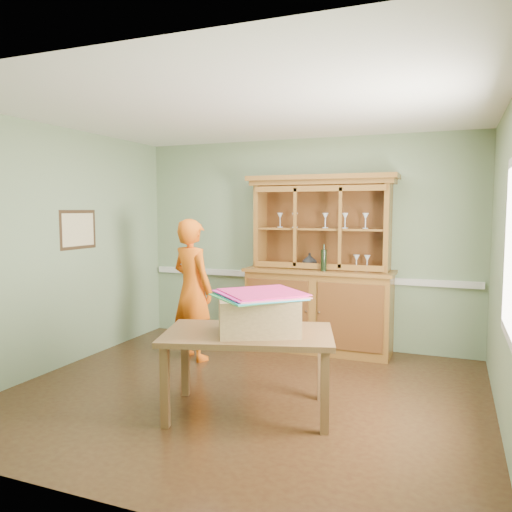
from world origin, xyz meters
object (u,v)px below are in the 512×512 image
at_px(dining_table, 248,341).
at_px(person, 192,289).
at_px(cardboard_box, 258,315).
at_px(china_hutch, 319,290).

relative_size(dining_table, person, 0.98).
bearing_deg(dining_table, cardboard_box, -18.49).
bearing_deg(cardboard_box, dining_table, 177.84).
height_order(china_hutch, cardboard_box, china_hutch).
height_order(dining_table, person, person).
xyz_separation_m(dining_table, cardboard_box, (0.09, -0.00, 0.24)).
distance_m(china_hutch, person, 1.60).
xyz_separation_m(cardboard_box, person, (-1.33, 1.25, -0.04)).
bearing_deg(china_hutch, person, -145.05).
height_order(dining_table, cardboard_box, cardboard_box).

